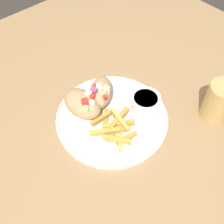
{
  "coord_description": "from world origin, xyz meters",
  "views": [
    {
      "loc": [
        0.29,
        -0.3,
        1.36
      ],
      "look_at": [
        -0.03,
        -0.02,
        0.81
      ],
      "focal_mm": 42.0,
      "sensor_mm": 36.0,
      "label": 1
    }
  ],
  "objects_px": {
    "plate": "(112,117)",
    "sauce_ramekin": "(145,102)",
    "fries_pile": "(116,126)",
    "pita_sandwich_far": "(102,92)",
    "pita_sandwich_near": "(82,104)",
    "water_glass": "(218,103)"
  },
  "relations": [
    {
      "from": "plate",
      "to": "water_glass",
      "type": "bearing_deg",
      "value": 51.95
    },
    {
      "from": "fries_pile",
      "to": "sauce_ramekin",
      "type": "relative_size",
      "value": 1.56
    },
    {
      "from": "pita_sandwich_near",
      "to": "water_glass",
      "type": "distance_m",
      "value": 0.36
    },
    {
      "from": "plate",
      "to": "water_glass",
      "type": "relative_size",
      "value": 2.76
    },
    {
      "from": "pita_sandwich_near",
      "to": "plate",
      "type": "bearing_deg",
      "value": 29.34
    },
    {
      "from": "sauce_ramekin",
      "to": "water_glass",
      "type": "distance_m",
      "value": 0.19
    },
    {
      "from": "plate",
      "to": "pita_sandwich_far",
      "type": "xyz_separation_m",
      "value": [
        -0.07,
        0.02,
        0.03
      ]
    },
    {
      "from": "fries_pile",
      "to": "water_glass",
      "type": "distance_m",
      "value": 0.28
    },
    {
      "from": "pita_sandwich_near",
      "to": "fries_pile",
      "type": "height_order",
      "value": "pita_sandwich_near"
    },
    {
      "from": "pita_sandwich_near",
      "to": "sauce_ramekin",
      "type": "relative_size",
      "value": 1.48
    },
    {
      "from": "pita_sandwich_far",
      "to": "fries_pile",
      "type": "xyz_separation_m",
      "value": [
        0.1,
        -0.04,
        -0.02
      ]
    },
    {
      "from": "pita_sandwich_near",
      "to": "pita_sandwich_far",
      "type": "height_order",
      "value": "pita_sandwich_near"
    },
    {
      "from": "plate",
      "to": "sauce_ramekin",
      "type": "bearing_deg",
      "value": 68.82
    },
    {
      "from": "fries_pile",
      "to": "water_glass",
      "type": "bearing_deg",
      "value": 60.34
    },
    {
      "from": "pita_sandwich_far",
      "to": "water_glass",
      "type": "distance_m",
      "value": 0.31
    },
    {
      "from": "plate",
      "to": "sauce_ramekin",
      "type": "height_order",
      "value": "sauce_ramekin"
    },
    {
      "from": "fries_pile",
      "to": "sauce_ramekin",
      "type": "bearing_deg",
      "value": 90.71
    },
    {
      "from": "fries_pile",
      "to": "pita_sandwich_far",
      "type": "bearing_deg",
      "value": 158.21
    },
    {
      "from": "pita_sandwich_far",
      "to": "water_glass",
      "type": "height_order",
      "value": "water_glass"
    },
    {
      "from": "fries_pile",
      "to": "water_glass",
      "type": "xyz_separation_m",
      "value": [
        0.14,
        0.24,
        0.02
      ]
    },
    {
      "from": "pita_sandwich_far",
      "to": "sauce_ramekin",
      "type": "relative_size",
      "value": 1.53
    },
    {
      "from": "pita_sandwich_far",
      "to": "water_glass",
      "type": "bearing_deg",
      "value": 89.43
    }
  ]
}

